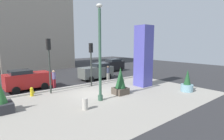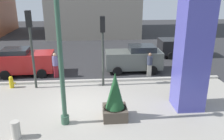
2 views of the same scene
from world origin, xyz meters
name	(u,v)px [view 1 (image 1 of 2)]	position (x,y,z in m)	size (l,w,h in m)	color
ground_plane	(73,85)	(0.00, 4.00, 0.00)	(60.00, 60.00, 0.00)	#2D2D30
plaza_pavement	(109,100)	(0.00, -2.00, 0.00)	(18.00, 10.00, 0.02)	#9E998E
curb_strip	(77,86)	(0.00, 3.12, 0.08)	(18.00, 0.24, 0.16)	#B7B2A8
lamp_post	(100,55)	(-0.63, -1.73, 3.37)	(0.44, 0.44, 6.91)	#335642
art_pillar_blue	(143,56)	(5.36, -0.63, 2.96)	(1.35, 1.35, 5.93)	#4C4CAD
potted_plant_curbside	(120,82)	(1.62, -1.45, 1.00)	(1.10, 1.10, 2.26)	#4C4238
potted_plant_mid_plaza	(187,83)	(6.76, -4.51, 0.72)	(1.05, 1.05, 1.96)	#7AA8B7
potted_plant_near_left	(0,100)	(-6.70, 0.15, 0.78)	(1.29, 1.29, 2.06)	#2D2D33
fire_hydrant	(32,92)	(-4.28, 2.60, 0.37)	(0.36, 0.26, 0.75)	gold
concrete_bollard	(85,104)	(-2.47, -2.66, 0.38)	(0.36, 0.36, 0.75)	#B2ADA3
traffic_light_corner	(49,57)	(-2.81, 2.46, 3.11)	(0.28, 0.42, 4.59)	#333833
traffic_light_far_side	(91,57)	(1.27, 2.48, 2.88)	(0.28, 0.42, 4.25)	#333833
car_far_lane	(27,80)	(-4.04, 4.96, 0.96)	(3.87, 2.08, 1.87)	red
car_passing_lane	(97,71)	(3.64, 5.04, 0.95)	(4.01, 1.94, 1.90)	#565B56
car_intersection	(111,65)	(8.67, 8.67, 0.96)	(4.18, 2.13, 1.89)	black
pedestrian_on_sidewalk	(108,72)	(4.50, 3.94, 0.91)	(0.40, 0.40, 1.64)	#B2AD9E
pedestrian_crossing	(54,78)	(-1.85, 4.19, 0.95)	(0.48, 0.48, 1.71)	maroon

